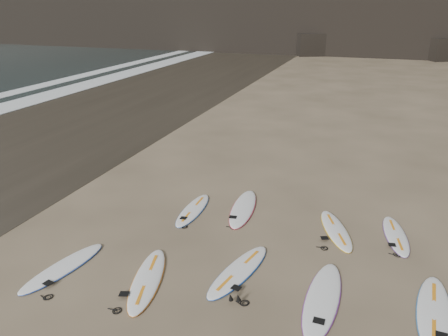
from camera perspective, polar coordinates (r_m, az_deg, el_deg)
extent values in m
plane|color=#897559|center=(10.14, 4.37, -14.52)|extent=(240.00, 240.00, 0.00)
cube|color=#383026|center=(24.17, -20.04, 5.59)|extent=(12.00, 200.00, 0.01)
cube|color=black|center=(53.57, 26.35, 13.79)|extent=(4.23, 4.46, 2.33)
cube|color=black|center=(53.82, 10.98, 15.62)|extent=(4.49, 4.76, 2.49)
ellipsoid|color=white|center=(11.15, -20.26, -12.04)|extent=(1.02, 2.48, 0.09)
ellipsoid|color=white|center=(10.25, -9.98, -14.09)|extent=(1.24, 2.58, 0.09)
ellipsoid|color=white|center=(10.38, 1.94, -13.25)|extent=(1.14, 2.58, 0.09)
ellipsoid|color=white|center=(9.77, 12.76, -16.27)|extent=(0.75, 2.78, 0.10)
ellipsoid|color=white|center=(10.14, 25.71, -16.53)|extent=(0.85, 2.65, 0.09)
ellipsoid|color=white|center=(13.15, -4.08, -5.45)|extent=(0.62, 2.32, 0.08)
ellipsoid|color=white|center=(13.23, 2.52, -5.23)|extent=(0.93, 2.71, 0.10)
ellipsoid|color=white|center=(12.41, 14.42, -7.83)|extent=(1.37, 2.37, 0.08)
ellipsoid|color=white|center=(12.64, 21.52, -8.17)|extent=(0.90, 2.26, 0.08)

